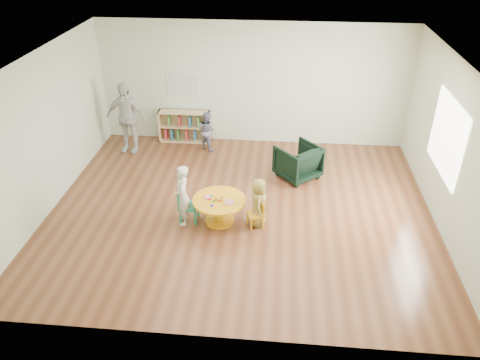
{
  "coord_description": "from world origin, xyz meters",
  "views": [
    {
      "loc": [
        0.67,
        -7.19,
        4.89
      ],
      "look_at": [
        0.02,
        -0.3,
        0.82
      ],
      "focal_mm": 35.0,
      "sensor_mm": 36.0,
      "label": 1
    }
  ],
  "objects_px": {
    "activity_table": "(219,206)",
    "child_right": "(259,202)",
    "armchair": "(298,162)",
    "toddler": "(207,131)",
    "bookshelf": "(184,126)",
    "child_left": "(182,196)",
    "kid_chair_right": "(257,213)",
    "adult_caretaker": "(126,118)",
    "kid_chair_left": "(186,204)"
  },
  "relations": [
    {
      "from": "activity_table",
      "to": "armchair",
      "type": "relative_size",
      "value": 1.2
    },
    {
      "from": "kid_chair_right",
      "to": "child_left",
      "type": "xyz_separation_m",
      "value": [
        -1.3,
        -0.01,
        0.3
      ]
    },
    {
      "from": "child_left",
      "to": "bookshelf",
      "type": "bearing_deg",
      "value": -179.95
    },
    {
      "from": "activity_table",
      "to": "adult_caretaker",
      "type": "xyz_separation_m",
      "value": [
        -2.43,
        2.62,
        0.48
      ]
    },
    {
      "from": "kid_chair_left",
      "to": "child_right",
      "type": "distance_m",
      "value": 1.28
    },
    {
      "from": "kid_chair_right",
      "to": "armchair",
      "type": "bearing_deg",
      "value": -44.13
    },
    {
      "from": "kid_chair_left",
      "to": "adult_caretaker",
      "type": "height_order",
      "value": "adult_caretaker"
    },
    {
      "from": "kid_chair_left",
      "to": "adult_caretaker",
      "type": "distance_m",
      "value": 3.24
    },
    {
      "from": "bookshelf",
      "to": "child_right",
      "type": "relative_size",
      "value": 1.33
    },
    {
      "from": "armchair",
      "to": "toddler",
      "type": "xyz_separation_m",
      "value": [
        -2.06,
        1.12,
        0.1
      ]
    },
    {
      "from": "child_left",
      "to": "child_right",
      "type": "relative_size",
      "value": 1.24
    },
    {
      "from": "armchair",
      "to": "child_left",
      "type": "distance_m",
      "value": 2.73
    },
    {
      "from": "kid_chair_right",
      "to": "child_right",
      "type": "bearing_deg",
      "value": -36.58
    },
    {
      "from": "kid_chair_left",
      "to": "armchair",
      "type": "height_order",
      "value": "armchair"
    },
    {
      "from": "activity_table",
      "to": "kid_chair_left",
      "type": "distance_m",
      "value": 0.59
    },
    {
      "from": "activity_table",
      "to": "adult_caretaker",
      "type": "relative_size",
      "value": 0.58
    },
    {
      "from": "bookshelf",
      "to": "toddler",
      "type": "distance_m",
      "value": 0.74
    },
    {
      "from": "kid_chair_right",
      "to": "bookshelf",
      "type": "distance_m",
      "value": 3.86
    },
    {
      "from": "armchair",
      "to": "toddler",
      "type": "height_order",
      "value": "toddler"
    },
    {
      "from": "activity_table",
      "to": "child_left",
      "type": "distance_m",
      "value": 0.68
    },
    {
      "from": "armchair",
      "to": "child_left",
      "type": "relative_size",
      "value": 0.7
    },
    {
      "from": "kid_chair_right",
      "to": "bookshelf",
      "type": "bearing_deg",
      "value": 7.96
    },
    {
      "from": "kid_chair_left",
      "to": "child_right",
      "type": "height_order",
      "value": "child_right"
    },
    {
      "from": "bookshelf",
      "to": "child_left",
      "type": "relative_size",
      "value": 1.07
    },
    {
      "from": "kid_chair_right",
      "to": "adult_caretaker",
      "type": "distance_m",
      "value": 4.14
    },
    {
      "from": "child_right",
      "to": "kid_chair_left",
      "type": "bearing_deg",
      "value": 88.26
    },
    {
      "from": "child_right",
      "to": "adult_caretaker",
      "type": "relative_size",
      "value": 0.56
    },
    {
      "from": "activity_table",
      "to": "child_right",
      "type": "bearing_deg",
      "value": -0.39
    },
    {
      "from": "child_left",
      "to": "adult_caretaker",
      "type": "xyz_separation_m",
      "value": [
        -1.8,
        2.7,
        0.25
      ]
    },
    {
      "from": "child_right",
      "to": "activity_table",
      "type": "bearing_deg",
      "value": 87.88
    },
    {
      "from": "child_left",
      "to": "adult_caretaker",
      "type": "bearing_deg",
      "value": -157.19
    },
    {
      "from": "armchair",
      "to": "child_right",
      "type": "xyz_separation_m",
      "value": [
        -0.71,
        -1.75,
        0.1
      ]
    },
    {
      "from": "armchair",
      "to": "child_right",
      "type": "relative_size",
      "value": 0.87
    },
    {
      "from": "kid_chair_right",
      "to": "child_right",
      "type": "xyz_separation_m",
      "value": [
        0.02,
        0.06,
        0.19
      ]
    },
    {
      "from": "kid_chair_left",
      "to": "child_left",
      "type": "xyz_separation_m",
      "value": [
        -0.04,
        -0.07,
        0.23
      ]
    },
    {
      "from": "armchair",
      "to": "child_left",
      "type": "xyz_separation_m",
      "value": [
        -2.03,
        -1.82,
        0.21
      ]
    },
    {
      "from": "activity_table",
      "to": "kid_chair_right",
      "type": "xyz_separation_m",
      "value": [
        0.67,
        -0.07,
        -0.06
      ]
    },
    {
      "from": "kid_chair_right",
      "to": "toddler",
      "type": "relative_size",
      "value": 0.54
    },
    {
      "from": "activity_table",
      "to": "bookshelf",
      "type": "xyz_separation_m",
      "value": [
        -1.27,
        3.27,
        0.04
      ]
    },
    {
      "from": "activity_table",
      "to": "kid_chair_left",
      "type": "relative_size",
      "value": 1.52
    },
    {
      "from": "armchair",
      "to": "child_right",
      "type": "height_order",
      "value": "child_right"
    },
    {
      "from": "bookshelf",
      "to": "kid_chair_left",
      "type": "bearing_deg",
      "value": -78.15
    },
    {
      "from": "kid_chair_right",
      "to": "kid_chair_left",
      "type": "bearing_deg",
      "value": 64.8
    },
    {
      "from": "kid_chair_right",
      "to": "adult_caretaker",
      "type": "relative_size",
      "value": 0.3
    },
    {
      "from": "kid_chair_left",
      "to": "toddler",
      "type": "xyz_separation_m",
      "value": [
        -0.08,
        2.86,
        0.13
      ]
    },
    {
      "from": "activity_table",
      "to": "child_right",
      "type": "height_order",
      "value": "child_right"
    },
    {
      "from": "kid_chair_left",
      "to": "toddler",
      "type": "height_order",
      "value": "toddler"
    },
    {
      "from": "kid_chair_right",
      "to": "adult_caretaker",
      "type": "height_order",
      "value": "adult_caretaker"
    },
    {
      "from": "activity_table",
      "to": "child_right",
      "type": "distance_m",
      "value": 0.7
    },
    {
      "from": "activity_table",
      "to": "toddler",
      "type": "height_order",
      "value": "toddler"
    }
  ]
}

